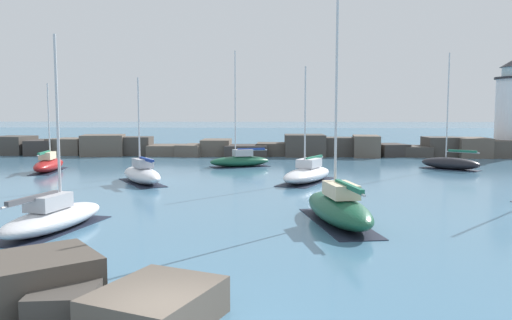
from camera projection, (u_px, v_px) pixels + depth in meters
open_sea_beyond at (272, 135)px, 120.35m from camera, size 400.00×116.00×0.01m
breakwater_jetty at (290, 147)px, 60.41m from camera, size 70.46×6.95×2.57m
lighthouse at (511, 115)px, 59.67m from camera, size 4.78×4.78×11.47m
sailboat_moored_1 at (307, 173)px, 37.23m from camera, size 5.08×7.48×8.50m
sailboat_moored_2 at (338, 207)px, 23.16m from camera, size 3.47×7.52×10.39m
sailboat_moored_4 at (49, 164)px, 43.96m from camera, size 2.91×6.77×7.76m
sailboat_moored_5 at (53, 217)px, 21.78m from camera, size 3.23×6.77×8.52m
sailboat_moored_6 at (240, 160)px, 47.87m from camera, size 6.23×4.18×10.98m
sailboat_moored_7 at (142, 174)px, 36.61m from camera, size 5.03×6.41×7.71m
sailboat_moored_8 at (450, 163)px, 45.58m from camera, size 5.25×4.86×10.56m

